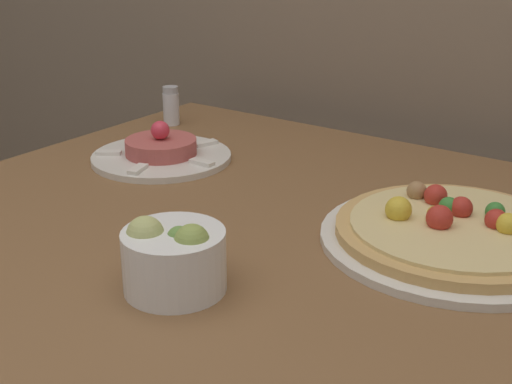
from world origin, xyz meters
The scene contains 5 objects.
dining_table centered at (0.00, 0.44, 0.66)m, with size 1.01×0.87×0.78m.
pizza_plate centered at (0.20, 0.53, 0.79)m, with size 0.32×0.32×0.05m.
tartare_plate centered at (-0.30, 0.56, 0.79)m, with size 0.22×0.22×0.06m.
small_bowl centered at (0.00, 0.25, 0.82)m, with size 0.11×0.11×0.08m.
salt_shaker centered at (-0.43, 0.72, 0.81)m, with size 0.03×0.03×0.07m.
Camera 1 is at (0.45, -0.24, 1.15)m, focal length 50.00 mm.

